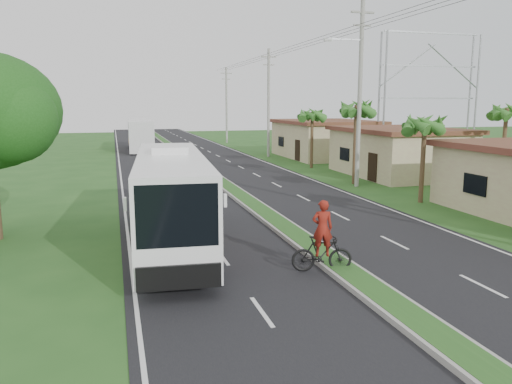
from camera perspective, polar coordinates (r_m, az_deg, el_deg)
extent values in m
plane|color=#234E1C|center=(14.95, 13.91, -11.73)|extent=(180.00, 180.00, 0.00)
cube|color=black|center=(33.21, -3.37, 0.56)|extent=(14.00, 160.00, 0.02)
cube|color=gray|center=(33.19, -3.38, 0.70)|extent=(1.20, 160.00, 0.17)
cube|color=#234E1C|center=(33.18, -3.38, 0.85)|extent=(0.95, 160.00, 0.02)
cube|color=silver|center=(32.45, -15.00, -0.01)|extent=(0.12, 160.00, 0.01)
cube|color=silver|center=(35.25, 7.32, 1.03)|extent=(0.12, 160.00, 0.01)
cube|color=tan|center=(40.16, 15.89, 4.23)|extent=(7.00, 10.00, 3.35)
cube|color=#533B1D|center=(40.03, 16.01, 6.85)|extent=(7.60, 10.60, 0.32)
cube|color=tan|center=(52.54, 7.84, 5.88)|extent=(8.00, 11.00, 3.50)
cube|color=#533B1D|center=(52.44, 7.89, 7.96)|extent=(8.60, 11.60, 0.32)
cylinder|color=#473321|center=(29.26, 18.51, 3.30)|extent=(0.26, 0.26, 4.60)
cylinder|color=#473321|center=(34.92, 11.25, 5.30)|extent=(0.26, 0.26, 5.40)
cylinder|color=#473321|center=(43.31, 6.40, 5.91)|extent=(0.26, 0.26, 4.80)
cylinder|color=#473321|center=(36.60, 26.43, 4.50)|extent=(0.26, 0.26, 5.20)
sphere|color=#194813|center=(21.32, -26.20, 7.49)|extent=(3.40, 3.40, 3.40)
cylinder|color=gray|center=(33.79, 11.76, 10.73)|extent=(0.28, 0.28, 12.00)
cube|color=gray|center=(34.27, 12.09, 19.45)|extent=(1.60, 0.12, 0.12)
cube|color=gray|center=(34.14, 12.04, 18.13)|extent=(1.20, 0.10, 0.10)
cube|color=gray|center=(33.49, 10.08, 16.80)|extent=(2.40, 0.10, 0.10)
cylinder|color=gray|center=(52.35, 1.44, 10.07)|extent=(0.28, 0.28, 11.00)
cube|color=gray|center=(52.57, 1.46, 15.20)|extent=(1.60, 0.12, 0.12)
cube|color=gray|center=(52.50, 1.46, 14.33)|extent=(1.20, 0.10, 0.10)
cylinder|color=gray|center=(71.69, -3.39, 9.84)|extent=(0.28, 0.28, 10.50)
cube|color=gray|center=(71.82, -3.43, 13.40)|extent=(1.60, 0.12, 0.12)
cube|color=gray|center=(71.78, -3.42, 12.76)|extent=(1.20, 0.10, 0.10)
cylinder|color=gray|center=(47.96, 14.48, 10.36)|extent=(0.18, 0.18, 12.00)
cylinder|color=gray|center=(53.68, 23.88, 9.76)|extent=(0.18, 0.18, 12.00)
cylinder|color=gray|center=(48.83, 13.88, 10.37)|extent=(0.18, 0.18, 12.00)
cylinder|color=gray|center=(54.46, 23.20, 9.80)|extent=(0.18, 0.18, 12.00)
cube|color=gray|center=(51.07, 19.12, 10.09)|extent=(10.00, 0.14, 0.14)
cube|color=gray|center=(51.19, 19.32, 13.44)|extent=(10.00, 0.14, 0.14)
cube|color=gray|center=(51.48, 19.52, 16.77)|extent=(10.00, 0.14, 0.14)
cube|color=white|center=(19.47, -9.65, -0.37)|extent=(3.43, 12.01, 3.11)
cube|color=black|center=(19.95, -9.76, 1.86)|extent=(3.29, 9.65, 1.24)
cube|color=black|center=(13.63, -9.00, -2.69)|extent=(2.23, 0.32, 1.74)
cube|color=#B60F20|center=(18.44, -9.49, -2.93)|extent=(2.93, 5.32, 0.54)
cube|color=yellow|center=(19.93, -9.60, -2.68)|extent=(2.75, 3.16, 0.25)
cube|color=white|center=(20.42, -9.89, 4.90)|extent=(1.57, 2.47, 0.28)
cylinder|color=black|center=(16.19, -13.09, -8.05)|extent=(0.40, 1.05, 1.03)
cylinder|color=black|center=(16.26, -5.14, -7.75)|extent=(0.40, 1.05, 1.03)
cylinder|color=black|center=(22.87, -12.57, -2.73)|extent=(0.40, 1.05, 1.03)
cylinder|color=black|center=(22.91, -6.98, -2.53)|extent=(0.40, 1.05, 1.03)
cube|color=silver|center=(61.17, -13.09, 6.42)|extent=(3.02, 12.44, 3.44)
cube|color=black|center=(61.66, -13.14, 7.40)|extent=(2.98, 9.22, 1.17)
cube|color=orange|center=(60.14, -13.03, 5.74)|extent=(2.90, 5.99, 0.38)
cylinder|color=black|center=(56.16, -14.11, 4.67)|extent=(0.35, 1.04, 1.03)
cylinder|color=black|center=(56.22, -11.69, 4.77)|extent=(0.35, 1.04, 1.03)
cylinder|color=black|center=(65.81, -14.18, 5.42)|extent=(0.35, 1.04, 1.03)
cylinder|color=black|center=(65.87, -12.11, 5.50)|extent=(0.35, 1.04, 1.03)
imported|color=black|center=(16.64, 7.53, -7.07)|extent=(2.08, 0.99, 1.20)
imported|color=maroon|center=(16.40, 7.60, -4.11)|extent=(0.76, 0.58, 1.87)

